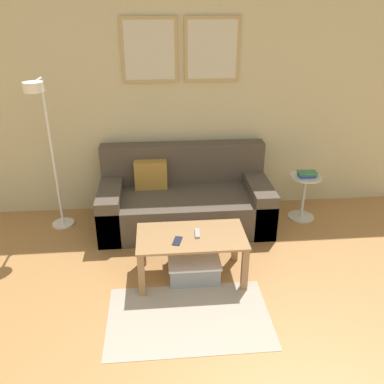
# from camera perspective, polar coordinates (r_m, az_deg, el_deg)

# --- Properties ---
(wall_back) EXTENTS (5.60, 0.09, 2.55)m
(wall_back) POSITION_cam_1_polar(r_m,az_deg,el_deg) (4.66, -1.03, 12.63)
(wall_back) COLOR #C6BC93
(wall_back) RESTS_ON ground_plane
(area_rug) EXTENTS (1.31, 0.82, 0.01)m
(area_rug) POSITION_cam_1_polar(r_m,az_deg,el_deg) (3.43, -0.44, -17.15)
(area_rug) COLOR #A39989
(area_rug) RESTS_ON ground_plane
(couch) EXTENTS (1.86, 0.90, 0.85)m
(couch) POSITION_cam_1_polar(r_m,az_deg,el_deg) (4.57, -1.06, -1.12)
(couch) COLOR #4C4238
(couch) RESTS_ON ground_plane
(coffee_table) EXTENTS (0.97, 0.53, 0.43)m
(coffee_table) POSITION_cam_1_polar(r_m,az_deg,el_deg) (3.66, -0.10, -7.23)
(coffee_table) COLOR #997047
(coffee_table) RESTS_ON ground_plane
(storage_bin) EXTENTS (0.47, 0.46, 0.20)m
(storage_bin) POSITION_cam_1_polar(r_m,az_deg,el_deg) (3.83, 0.20, -10.13)
(storage_bin) COLOR gray
(storage_bin) RESTS_ON ground_plane
(floor_lamp) EXTENTS (0.24, 0.50, 1.65)m
(floor_lamp) POSITION_cam_1_polar(r_m,az_deg,el_deg) (4.31, -19.90, 7.38)
(floor_lamp) COLOR white
(floor_lamp) RESTS_ON ground_plane
(side_table) EXTENTS (0.36, 0.36, 0.53)m
(side_table) POSITION_cam_1_polar(r_m,az_deg,el_deg) (4.82, 15.44, -0.13)
(side_table) COLOR silver
(side_table) RESTS_ON ground_plane
(book_stack) EXTENTS (0.21, 0.15, 0.06)m
(book_stack) POSITION_cam_1_polar(r_m,az_deg,el_deg) (4.71, 15.84, 2.44)
(book_stack) COLOR #335199
(book_stack) RESTS_ON side_table
(remote_control) EXTENTS (0.05, 0.15, 0.02)m
(remote_control) POSITION_cam_1_polar(r_m,az_deg,el_deg) (3.63, 0.77, -5.80)
(remote_control) COLOR #99999E
(remote_control) RESTS_ON coffee_table
(cell_phone) EXTENTS (0.10, 0.15, 0.01)m
(cell_phone) POSITION_cam_1_polar(r_m,az_deg,el_deg) (3.53, -2.06, -6.87)
(cell_phone) COLOR #1E2338
(cell_phone) RESTS_ON coffee_table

